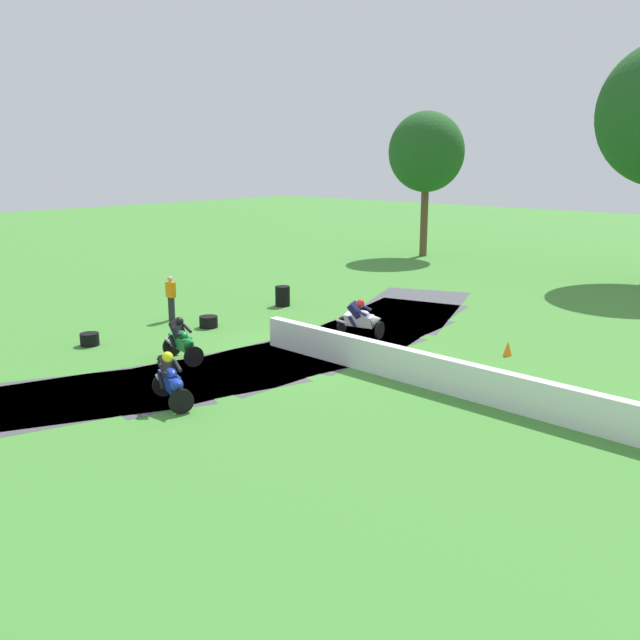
{
  "coord_description": "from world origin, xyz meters",
  "views": [
    {
      "loc": [
        14.09,
        -14.9,
        5.92
      ],
      "look_at": [
        -0.0,
        0.76,
        0.9
      ],
      "focal_mm": 39.03,
      "sensor_mm": 36.0,
      "label": 1
    }
  ],
  "objects_px": {
    "motorcycle_lead_blue": "(171,380)",
    "motorcycle_chase_green": "(182,340)",
    "tire_stack_mid_a": "(209,322)",
    "traffic_cone": "(508,349)",
    "motorcycle_trailing_white": "(361,319)",
    "track_marshal": "(171,298)",
    "tire_stack_near": "(90,339)",
    "tire_stack_mid_b": "(283,296)"
  },
  "relations": [
    {
      "from": "motorcycle_lead_blue",
      "to": "tire_stack_near",
      "type": "relative_size",
      "value": 2.84
    },
    {
      "from": "motorcycle_trailing_white",
      "to": "tire_stack_mid_a",
      "type": "height_order",
      "value": "motorcycle_trailing_white"
    },
    {
      "from": "tire_stack_mid_a",
      "to": "track_marshal",
      "type": "relative_size",
      "value": 0.4
    },
    {
      "from": "tire_stack_mid_a",
      "to": "traffic_cone",
      "type": "height_order",
      "value": "traffic_cone"
    },
    {
      "from": "track_marshal",
      "to": "traffic_cone",
      "type": "xyz_separation_m",
      "value": [
        11.35,
        3.99,
        -0.6
      ]
    },
    {
      "from": "motorcycle_trailing_white",
      "to": "track_marshal",
      "type": "relative_size",
      "value": 1.05
    },
    {
      "from": "tire_stack_mid_a",
      "to": "tire_stack_mid_b",
      "type": "height_order",
      "value": "tire_stack_mid_b"
    },
    {
      "from": "motorcycle_trailing_white",
      "to": "motorcycle_chase_green",
      "type": "bearing_deg",
      "value": -110.1
    },
    {
      "from": "track_marshal",
      "to": "traffic_cone",
      "type": "distance_m",
      "value": 12.05
    },
    {
      "from": "motorcycle_lead_blue",
      "to": "motorcycle_chase_green",
      "type": "xyz_separation_m",
      "value": [
        -2.77,
        2.41,
        -0.0
      ]
    },
    {
      "from": "motorcycle_chase_green",
      "to": "tire_stack_mid_b",
      "type": "relative_size",
      "value": 2.14
    },
    {
      "from": "motorcycle_lead_blue",
      "to": "motorcycle_chase_green",
      "type": "distance_m",
      "value": 3.68
    },
    {
      "from": "motorcycle_lead_blue",
      "to": "tire_stack_near",
      "type": "bearing_deg",
      "value": 166.42
    },
    {
      "from": "motorcycle_trailing_white",
      "to": "tire_stack_mid_b",
      "type": "xyz_separation_m",
      "value": [
        -5.41,
        1.74,
        -0.23
      ]
    },
    {
      "from": "motorcycle_trailing_white",
      "to": "tire_stack_near",
      "type": "height_order",
      "value": "motorcycle_trailing_white"
    },
    {
      "from": "motorcycle_chase_green",
      "to": "tire_stack_near",
      "type": "distance_m",
      "value": 3.8
    },
    {
      "from": "tire_stack_mid_a",
      "to": "track_marshal",
      "type": "height_order",
      "value": "track_marshal"
    },
    {
      "from": "tire_stack_near",
      "to": "track_marshal",
      "type": "bearing_deg",
      "value": 103.25
    },
    {
      "from": "motorcycle_trailing_white",
      "to": "tire_stack_mid_b",
      "type": "relative_size",
      "value": 2.15
    },
    {
      "from": "tire_stack_mid_b",
      "to": "motorcycle_trailing_white",
      "type": "bearing_deg",
      "value": -17.82
    },
    {
      "from": "tire_stack_near",
      "to": "tire_stack_mid_b",
      "type": "relative_size",
      "value": 0.74
    },
    {
      "from": "motorcycle_trailing_white",
      "to": "track_marshal",
      "type": "distance_m",
      "value": 7.22
    },
    {
      "from": "motorcycle_lead_blue",
      "to": "motorcycle_chase_green",
      "type": "bearing_deg",
      "value": 138.97
    },
    {
      "from": "tire_stack_near",
      "to": "tire_stack_mid_b",
      "type": "xyz_separation_m",
      "value": [
        0.36,
        8.33,
        0.2
      ]
    },
    {
      "from": "motorcycle_trailing_white",
      "to": "tire_stack_mid_a",
      "type": "bearing_deg",
      "value": -152.26
    },
    {
      "from": "motorcycle_trailing_white",
      "to": "track_marshal",
      "type": "xyz_separation_m",
      "value": [
        -6.68,
        -2.74,
        0.19
      ]
    },
    {
      "from": "tire_stack_near",
      "to": "tire_stack_mid_b",
      "type": "distance_m",
      "value": 8.34
    },
    {
      "from": "track_marshal",
      "to": "traffic_cone",
      "type": "height_order",
      "value": "track_marshal"
    },
    {
      "from": "tire_stack_near",
      "to": "traffic_cone",
      "type": "xyz_separation_m",
      "value": [
        10.45,
        7.84,
        0.02
      ]
    },
    {
      "from": "motorcycle_lead_blue",
      "to": "traffic_cone",
      "type": "bearing_deg",
      "value": 66.96
    },
    {
      "from": "motorcycle_lead_blue",
      "to": "motorcycle_trailing_white",
      "type": "distance_m",
      "value": 8.17
    },
    {
      "from": "tire_stack_mid_b",
      "to": "motorcycle_chase_green",
      "type": "bearing_deg",
      "value": -66.07
    },
    {
      "from": "motorcycle_lead_blue",
      "to": "tire_stack_mid_a",
      "type": "xyz_separation_m",
      "value": [
        -5.5,
        5.61,
        -0.46
      ]
    },
    {
      "from": "motorcycle_trailing_white",
      "to": "tire_stack_mid_a",
      "type": "relative_size",
      "value": 2.67
    },
    {
      "from": "tire_stack_near",
      "to": "tire_stack_mid_a",
      "type": "distance_m",
      "value": 4.16
    },
    {
      "from": "motorcycle_chase_green",
      "to": "motorcycle_lead_blue",
      "type": "bearing_deg",
      "value": -41.03
    },
    {
      "from": "traffic_cone",
      "to": "tire_stack_mid_b",
      "type": "bearing_deg",
      "value": 177.24
    },
    {
      "from": "tire_stack_mid_a",
      "to": "motorcycle_trailing_white",
      "type": "bearing_deg",
      "value": 27.74
    },
    {
      "from": "motorcycle_chase_green",
      "to": "tire_stack_mid_b",
      "type": "xyz_separation_m",
      "value": [
        -3.32,
        7.47,
        -0.26
      ]
    },
    {
      "from": "tire_stack_near",
      "to": "track_marshal",
      "type": "height_order",
      "value": "track_marshal"
    },
    {
      "from": "motorcycle_chase_green",
      "to": "tire_stack_near",
      "type": "relative_size",
      "value": 2.87
    },
    {
      "from": "motorcycle_lead_blue",
      "to": "motorcycle_trailing_white",
      "type": "height_order",
      "value": "motorcycle_lead_blue"
    }
  ]
}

